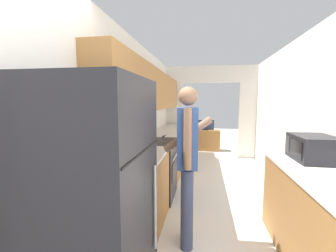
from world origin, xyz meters
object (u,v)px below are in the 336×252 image
Objects in this scene: television at (204,125)px; knife at (164,136)px; range_oven at (155,168)px; tv_cabinet at (204,140)px; refrigerator at (95,203)px; person at (187,162)px; microwave at (313,148)px.

television reaches higher than knife.
range_oven is 3.73m from tv_cabinet.
refrigerator reaches higher than knife.
person is 2.90× the size of television.
refrigerator is at bearing -147.58° from microwave.
knife is (-0.54, 1.65, 0.01)m from person.
refrigerator reaches higher than person.
knife is (0.06, 0.48, 0.46)m from range_oven.
knife is at bearing 14.13° from person.
television is at bearing 80.91° from knife.
television is at bearing 104.44° from microwave.
microwave is 2.32m from knife.
knife is at bearing -102.84° from television.
range_oven is 1.08× the size of tv_cabinet.
person reaches higher than tv_cabinet.
range_oven reaches higher than knife.
tv_cabinet is 0.48m from television.
refrigerator is 5.74m from television.
range_oven is at bearing -101.99° from tv_cabinet.
refrigerator reaches higher than tv_cabinet.
television is (0.17, 4.77, -0.12)m from person.
tv_cabinet is (-1.16, 4.54, -0.73)m from microwave.
refrigerator is 5.81m from tv_cabinet.
knife is at bearing 143.72° from microwave.
range_oven is 1.98× the size of microwave.
refrigerator reaches higher than microwave.
person is (0.57, 0.92, 0.06)m from refrigerator.
microwave reaches higher than tv_cabinet.
microwave is 1.76× the size of knife.
refrigerator is at bearing -88.88° from range_oven.
refrigerator is 1.00× the size of person.
refrigerator is 1.09m from person.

